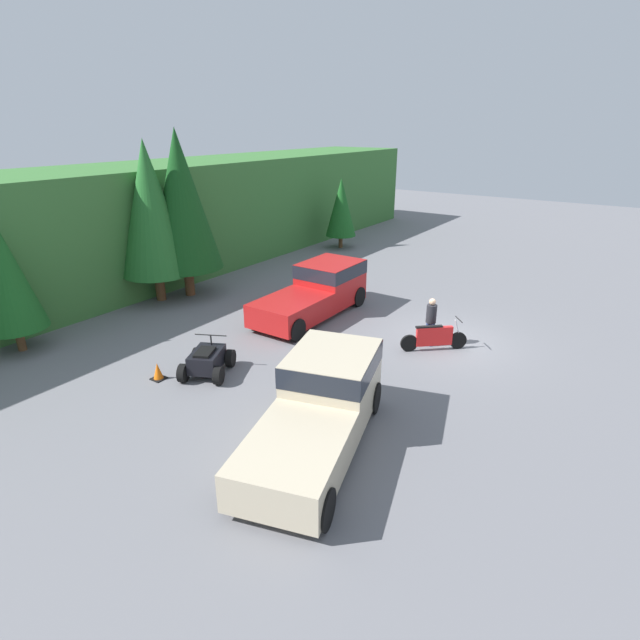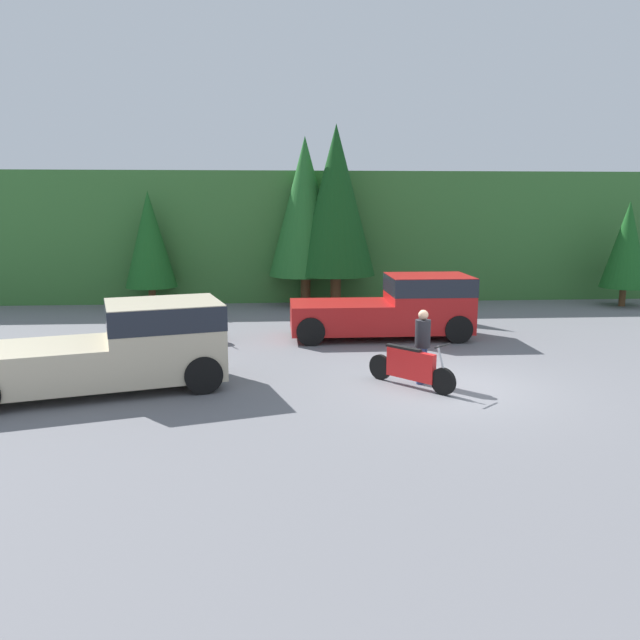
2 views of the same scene
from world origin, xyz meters
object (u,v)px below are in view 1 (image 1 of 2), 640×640
(quad_atv, at_px, (207,361))
(rider_person, at_px, (431,320))
(dirt_bike, at_px, (434,338))
(pickup_truck_second, at_px, (321,402))
(traffic_cone, at_px, (158,372))
(pickup_truck_red, at_px, (318,289))

(quad_atv, xyz_separation_m, rider_person, (6.12, -5.00, 0.51))
(dirt_bike, bearing_deg, quad_atv, -174.34)
(dirt_bike, xyz_separation_m, quad_atv, (-5.78, 5.30, -0.02))
(pickup_truck_second, xyz_separation_m, dirt_bike, (6.63, -0.33, -0.58))
(quad_atv, distance_m, traffic_cone, 1.54)
(pickup_truck_red, height_order, traffic_cone, pickup_truck_red)
(rider_person, distance_m, traffic_cone, 9.45)
(pickup_truck_second, bearing_deg, dirt_bike, -18.84)
(pickup_truck_red, relative_size, quad_atv, 2.57)
(pickup_truck_red, xyz_separation_m, pickup_truck_second, (-7.43, -5.18, -0.00))
(pickup_truck_second, relative_size, dirt_bike, 3.23)
(pickup_truck_red, height_order, rider_person, pickup_truck_red)
(pickup_truck_second, bearing_deg, quad_atv, 64.27)
(dirt_bike, relative_size, quad_atv, 0.84)
(pickup_truck_red, distance_m, dirt_bike, 5.59)
(traffic_cone, bearing_deg, quad_atv, -42.10)
(pickup_truck_red, xyz_separation_m, rider_person, (-0.47, -5.20, -0.09))
(pickup_truck_red, relative_size, rider_person, 3.21)
(quad_atv, bearing_deg, dirt_bike, -68.85)
(dirt_bike, height_order, rider_person, rider_person)
(pickup_truck_red, height_order, pickup_truck_second, same)
(pickup_truck_red, distance_m, pickup_truck_second, 9.06)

